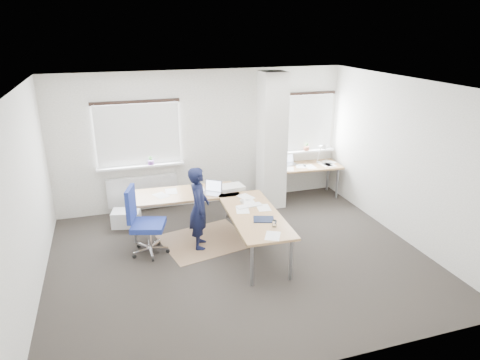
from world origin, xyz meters
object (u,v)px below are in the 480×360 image
object	(u,v)px
desk_side	(308,167)
person	(199,208)
task_chair	(147,236)
desk_main	(219,204)

from	to	relation	value
desk_side	person	xyz separation A→B (m)	(-2.77, -1.54, 0.03)
desk_side	task_chair	world-z (taller)	desk_side
desk_main	desk_side	world-z (taller)	desk_side
desk_main	desk_side	xyz separation A→B (m)	(2.39, 1.44, -0.01)
desk_side	person	world-z (taller)	person
person	task_chair	bearing A→B (deg)	101.67
desk_main	person	distance (m)	0.39
desk_main	desk_side	bearing A→B (deg)	33.54
desk_main	task_chair	bearing A→B (deg)	-173.61
desk_main	person	bearing A→B (deg)	-162.05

